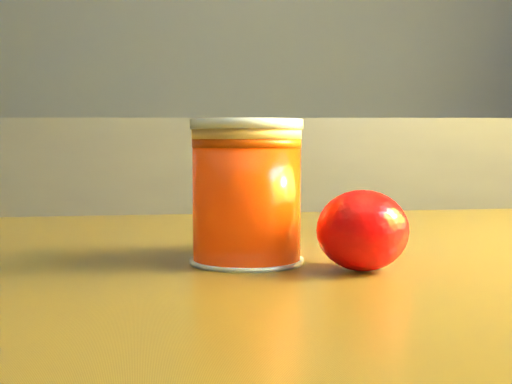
{
  "coord_description": "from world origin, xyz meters",
  "views": [
    {
      "loc": [
        0.73,
        -0.4,
        0.85
      ],
      "look_at": [
        0.73,
        0.14,
        0.81
      ],
      "focal_mm": 50.0,
      "sensor_mm": 36.0,
      "label": 1
    }
  ],
  "objects": [
    {
      "name": "table",
      "position": [
        0.82,
        0.16,
        0.66
      ],
      "size": [
        1.1,
        0.85,
        0.76
      ],
      "rotation": [
        0.0,
        0.0,
        0.15
      ],
      "color": "brown",
      "rests_on": "ground"
    },
    {
      "name": "juice_glass",
      "position": [
        0.73,
        0.13,
        0.81
      ],
      "size": [
        0.09,
        0.09,
        0.11
      ],
      "rotation": [
        0.0,
        0.0,
        -0.3
      ],
      "color": "red",
      "rests_on": "table"
    },
    {
      "name": "orange_back",
      "position": [
        0.81,
        0.1,
        0.79
      ],
      "size": [
        0.09,
        0.09,
        0.06
      ],
      "primitive_type": "ellipsoid",
      "rotation": [
        0.0,
        0.0,
        0.38
      ],
      "color": "#FF0D05",
      "rests_on": "table"
    },
    {
      "name": "orange_front",
      "position": [
        0.72,
        0.17,
        0.79
      ],
      "size": [
        0.09,
        0.09,
        0.07
      ],
      "primitive_type": "ellipsoid",
      "rotation": [
        0.0,
        0.0,
        -0.31
      ],
      "color": "#FF0D05",
      "rests_on": "table"
    }
  ]
}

